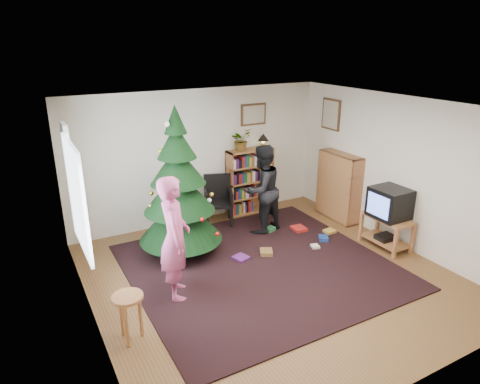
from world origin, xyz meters
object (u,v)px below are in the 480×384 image
stool (128,306)px  picture_right (331,114)px  bookshelf_back (250,180)px  christmas_tree (179,195)px  person_standing (175,238)px  picture_back (253,114)px  potted_plant (241,140)px  crt_tv (390,203)px  armchair (216,198)px  bookshelf_right (339,186)px  tv_stand (386,229)px  table_lamp (263,138)px  person_by_chair (262,190)px

stool → picture_right: bearing=24.9°
bookshelf_back → stool: (-3.20, -2.76, -0.20)m
picture_right → stool: picture_right is taller
christmas_tree → person_standing: bearing=-114.2°
picture_back → potted_plant: picture_back is taller
picture_back → crt_tv: bearing=-67.8°
bookshelf_back → picture_back: bearing=42.4°
armchair → christmas_tree: bearing=-119.5°
picture_back → bookshelf_back: 1.30m
picture_right → crt_tv: picture_right is taller
picture_right → bookshelf_right: 1.40m
armchair → stool: armchair is taller
crt_tv → potted_plant: potted_plant is taller
tv_stand → picture_right: bearing=82.3°
potted_plant → table_lamp: size_ratio=1.51×
bookshelf_back → table_lamp: table_lamp is taller
person_standing → potted_plant: (2.19, 2.14, 0.65)m
christmas_tree → picture_right: bearing=7.4°
table_lamp → stool: bearing=-141.7°
christmas_tree → tv_stand: christmas_tree is taller
person_standing → person_by_chair: 2.41m
person_standing → table_lamp: person_standing is taller
picture_right → armchair: 2.76m
christmas_tree → tv_stand: 3.50m
picture_right → armchair: size_ratio=0.65×
bookshelf_right → bookshelf_back: bearing=50.1°
person_by_chair → table_lamp: person_by_chair is taller
picture_right → table_lamp: bearing=153.3°
picture_right → tv_stand: (-0.26, -1.89, -1.63)m
armchair → stool: bearing=-111.2°
christmas_tree → stool: christmas_tree is taller
bookshelf_back → armchair: (-0.83, -0.16, -0.17)m
bookshelf_right → crt_tv: bearing=174.9°
picture_back → crt_tv: size_ratio=0.96×
picture_right → bookshelf_back: picture_right is taller
bookshelf_back → stool: bookshelf_back is taller
potted_plant → picture_right: bearing=-19.4°
potted_plant → christmas_tree: bearing=-148.7°
christmas_tree → person_by_chair: christmas_tree is taller
armchair → potted_plant: size_ratio=2.17×
picture_right → christmas_tree: christmas_tree is taller
picture_right → tv_stand: picture_right is taller
table_lamp → bookshelf_right: bearing=-47.1°
tv_stand → potted_plant: (-1.42, 2.48, 1.19)m
table_lamp → person_by_chair: bearing=-122.3°
bookshelf_back → person_by_chair: bearing=-107.3°
bookshelf_right → armchair: bookshelf_right is taller
picture_back → tv_stand: bearing=-67.8°
picture_back → table_lamp: (0.15, -0.14, -0.46)m
bookshelf_right → crt_tv: size_ratio=2.28×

